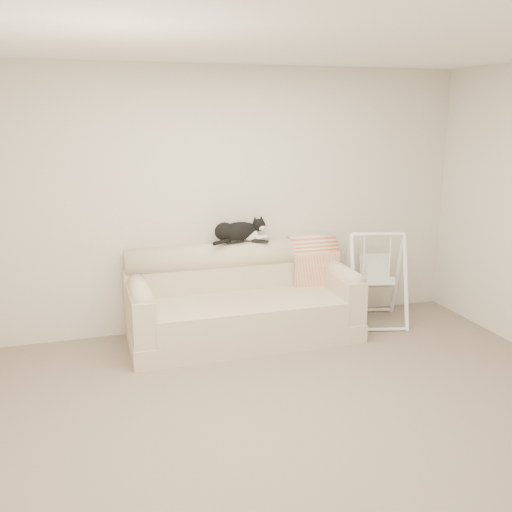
{
  "coord_description": "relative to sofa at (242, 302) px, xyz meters",
  "views": [
    {
      "loc": [
        -1.37,
        -3.49,
        2.14
      ],
      "look_at": [
        0.09,
        1.27,
        0.9
      ],
      "focal_mm": 40.0,
      "sensor_mm": 36.0,
      "label": 1
    }
  ],
  "objects": [
    {
      "name": "room_shell",
      "position": [
        -0.05,
        -1.62,
        1.18
      ],
      "size": [
        5.04,
        4.04,
        2.6
      ],
      "color": "beige",
      "rests_on": "ground"
    },
    {
      "name": "remote_a",
      "position": [
        0.0,
        0.23,
        0.56
      ],
      "size": [
        0.19,
        0.08,
        0.03
      ],
      "color": "black",
      "rests_on": "sofa"
    },
    {
      "name": "tuxedo_cat",
      "position": [
        0.04,
        0.24,
        0.66
      ],
      "size": [
        0.61,
        0.35,
        0.24
      ],
      "color": "black",
      "rests_on": "sofa"
    },
    {
      "name": "remote_b",
      "position": [
        0.25,
        0.2,
        0.56
      ],
      "size": [
        0.17,
        0.11,
        0.02
      ],
      "color": "black",
      "rests_on": "sofa"
    },
    {
      "name": "ground_plane",
      "position": [
        -0.05,
        -1.62,
        -0.35
      ],
      "size": [
        5.0,
        5.0,
        0.0
      ],
      "primitive_type": "plane",
      "color": "#6F6251",
      "rests_on": "ground"
    },
    {
      "name": "sofa",
      "position": [
        0.0,
        0.0,
        0.0
      ],
      "size": [
        2.2,
        0.93,
        0.9
      ],
      "color": "#BBAE90",
      "rests_on": "ground"
    },
    {
      "name": "baby_swing",
      "position": [
        1.45,
        -0.01,
        0.13
      ],
      "size": [
        0.72,
        0.75,
        0.97
      ],
      "color": "white",
      "rests_on": "ground"
    },
    {
      "name": "throw_blanket",
      "position": [
        0.83,
        0.23,
        0.37
      ],
      "size": [
        0.47,
        0.38,
        0.58
      ],
      "color": "#D55C42",
      "rests_on": "sofa"
    }
  ]
}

